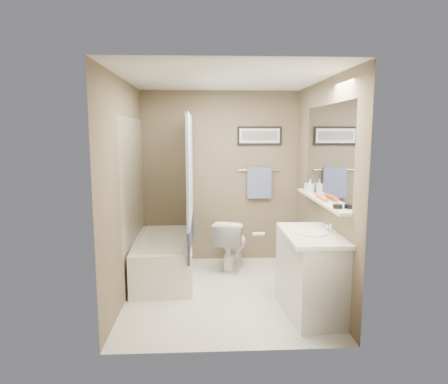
{
  "coord_description": "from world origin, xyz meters",
  "views": [
    {
      "loc": [
        -0.22,
        -4.37,
        1.83
      ],
      "look_at": [
        0.0,
        0.15,
        1.15
      ],
      "focal_mm": 32.0,
      "sensor_mm": 36.0,
      "label": 1
    }
  ],
  "objects_px": {
    "vanity": "(312,275)",
    "hair_brush_front": "(324,198)",
    "soap_bottle": "(310,186)",
    "toilet": "(232,244)",
    "candle_bowl_near": "(338,206)",
    "glass_jar": "(308,187)",
    "bathtub": "(164,258)",
    "hair_brush_back": "(320,196)"
  },
  "relations": [
    {
      "from": "hair_brush_back",
      "to": "glass_jar",
      "type": "relative_size",
      "value": 2.2
    },
    {
      "from": "toilet",
      "to": "soap_bottle",
      "type": "relative_size",
      "value": 4.37
    },
    {
      "from": "soap_bottle",
      "to": "vanity",
      "type": "bearing_deg",
      "value": -102.16
    },
    {
      "from": "candle_bowl_near",
      "to": "hair_brush_front",
      "type": "xyz_separation_m",
      "value": [
        0.0,
        0.44,
        0.0
      ]
    },
    {
      "from": "hair_brush_front",
      "to": "soap_bottle",
      "type": "relative_size",
      "value": 1.4
    },
    {
      "from": "vanity",
      "to": "soap_bottle",
      "type": "relative_size",
      "value": 5.73
    },
    {
      "from": "bathtub",
      "to": "glass_jar",
      "type": "distance_m",
      "value": 2.01
    },
    {
      "from": "vanity",
      "to": "hair_brush_back",
      "type": "bearing_deg",
      "value": 62.29
    },
    {
      "from": "hair_brush_back",
      "to": "glass_jar",
      "type": "height_order",
      "value": "glass_jar"
    },
    {
      "from": "glass_jar",
      "to": "candle_bowl_near",
      "type": "bearing_deg",
      "value": -90.0
    },
    {
      "from": "hair_brush_front",
      "to": "soap_bottle",
      "type": "bearing_deg",
      "value": 90.0
    },
    {
      "from": "bathtub",
      "to": "toilet",
      "type": "xyz_separation_m",
      "value": [
        0.89,
        0.28,
        0.09
      ]
    },
    {
      "from": "candle_bowl_near",
      "to": "glass_jar",
      "type": "relative_size",
      "value": 0.9
    },
    {
      "from": "bathtub",
      "to": "candle_bowl_near",
      "type": "bearing_deg",
      "value": -38.32
    },
    {
      "from": "vanity",
      "to": "hair_brush_front",
      "type": "height_order",
      "value": "hair_brush_front"
    },
    {
      "from": "candle_bowl_near",
      "to": "glass_jar",
      "type": "bearing_deg",
      "value": 90.0
    },
    {
      "from": "vanity",
      "to": "glass_jar",
      "type": "distance_m",
      "value": 1.24
    },
    {
      "from": "vanity",
      "to": "soap_bottle",
      "type": "bearing_deg",
      "value": 73.0
    },
    {
      "from": "candle_bowl_near",
      "to": "glass_jar",
      "type": "xyz_separation_m",
      "value": [
        0.0,
        1.11,
        0.03
      ]
    },
    {
      "from": "bathtub",
      "to": "soap_bottle",
      "type": "relative_size",
      "value": 9.56
    },
    {
      "from": "vanity",
      "to": "hair_brush_back",
      "type": "relative_size",
      "value": 4.09
    },
    {
      "from": "hair_brush_front",
      "to": "soap_bottle",
      "type": "height_order",
      "value": "soap_bottle"
    },
    {
      "from": "bathtub",
      "to": "hair_brush_back",
      "type": "distance_m",
      "value": 2.11
    },
    {
      "from": "hair_brush_front",
      "to": "soap_bottle",
      "type": "distance_m",
      "value": 0.57
    },
    {
      "from": "glass_jar",
      "to": "soap_bottle",
      "type": "height_order",
      "value": "soap_bottle"
    },
    {
      "from": "vanity",
      "to": "hair_brush_front",
      "type": "distance_m",
      "value": 0.81
    },
    {
      "from": "toilet",
      "to": "hair_brush_back",
      "type": "xyz_separation_m",
      "value": [
        0.9,
        -0.96,
        0.79
      ]
    },
    {
      "from": "bathtub",
      "to": "hair_brush_back",
      "type": "bearing_deg",
      "value": -23.82
    },
    {
      "from": "toilet",
      "to": "soap_bottle",
      "type": "distance_m",
      "value": 1.35
    },
    {
      "from": "toilet",
      "to": "hair_brush_back",
      "type": "bearing_deg",
      "value": 149.38
    },
    {
      "from": "vanity",
      "to": "hair_brush_back",
      "type": "distance_m",
      "value": 0.88
    },
    {
      "from": "toilet",
      "to": "glass_jar",
      "type": "distance_m",
      "value": 1.29
    },
    {
      "from": "vanity",
      "to": "hair_brush_front",
      "type": "xyz_separation_m",
      "value": [
        0.19,
        0.29,
        0.74
      ]
    },
    {
      "from": "bathtub",
      "to": "vanity",
      "type": "relative_size",
      "value": 1.67
    },
    {
      "from": "hair_brush_back",
      "to": "candle_bowl_near",
      "type": "bearing_deg",
      "value": -90.0
    },
    {
      "from": "hair_brush_front",
      "to": "vanity",
      "type": "bearing_deg",
      "value": -122.23
    },
    {
      "from": "bathtub",
      "to": "soap_bottle",
      "type": "distance_m",
      "value": 2.04
    },
    {
      "from": "hair_brush_back",
      "to": "soap_bottle",
      "type": "relative_size",
      "value": 1.4
    },
    {
      "from": "vanity",
      "to": "bathtub",
      "type": "bearing_deg",
      "value": 140.12
    },
    {
      "from": "bathtub",
      "to": "vanity",
      "type": "height_order",
      "value": "vanity"
    },
    {
      "from": "hair_brush_front",
      "to": "hair_brush_back",
      "type": "relative_size",
      "value": 1.0
    },
    {
      "from": "candle_bowl_near",
      "to": "soap_bottle",
      "type": "distance_m",
      "value": 1.01
    }
  ]
}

